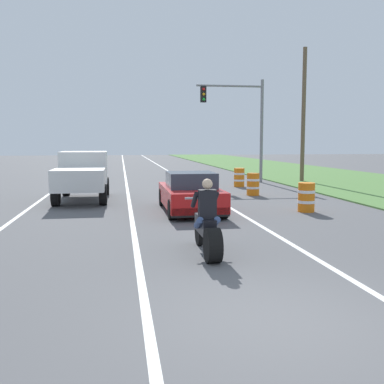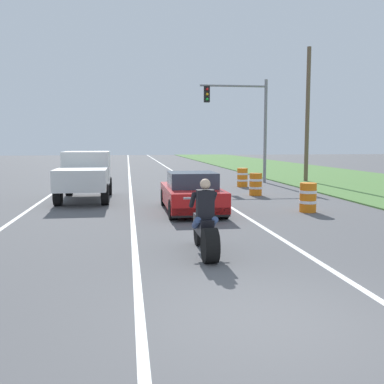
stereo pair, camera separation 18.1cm
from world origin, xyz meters
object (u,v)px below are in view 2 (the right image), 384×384
(motorcycle_with_rider, at_px, (205,227))
(construction_barrel_nearest, at_px, (308,197))
(sports_car_red, at_px, (192,193))
(traffic_light_mast_near, at_px, (246,115))
(pickup_truck_left_lane_white, at_px, (85,173))
(construction_barrel_mid, at_px, (256,184))
(construction_barrel_far, at_px, (242,177))

(motorcycle_with_rider, bearing_deg, construction_barrel_nearest, 49.98)
(sports_car_red, distance_m, traffic_light_mast_near, 12.09)
(traffic_light_mast_near, height_order, construction_barrel_nearest, traffic_light_mast_near)
(construction_barrel_nearest, bearing_deg, pickup_truck_left_lane_white, 150.56)
(sports_car_red, height_order, pickup_truck_left_lane_white, pickup_truck_left_lane_white)
(traffic_light_mast_near, height_order, construction_barrel_mid, traffic_light_mast_near)
(pickup_truck_left_lane_white, xyz_separation_m, traffic_light_mast_near, (8.60, 6.86, 2.85))
(construction_barrel_far, bearing_deg, pickup_truck_left_lane_white, -150.08)
(traffic_light_mast_near, height_order, construction_barrel_far, traffic_light_mast_near)
(motorcycle_with_rider, xyz_separation_m, construction_barrel_mid, (4.09, 10.30, -0.09))
(sports_car_red, xyz_separation_m, construction_barrel_mid, (3.51, 4.32, -0.13))
(traffic_light_mast_near, distance_m, construction_barrel_nearest, 11.81)
(pickup_truck_left_lane_white, relative_size, construction_barrel_nearest, 4.80)
(sports_car_red, xyz_separation_m, construction_barrel_far, (3.93, 8.27, -0.13))
(motorcycle_with_rider, xyz_separation_m, construction_barrel_far, (4.50, 14.25, -0.09))
(traffic_light_mast_near, distance_m, construction_barrel_mid, 7.29)
(pickup_truck_left_lane_white, xyz_separation_m, construction_barrel_nearest, (7.81, -4.41, -0.60))
(traffic_light_mast_near, bearing_deg, pickup_truck_left_lane_white, -141.40)
(pickup_truck_left_lane_white, bearing_deg, motorcycle_with_rider, -71.19)
(motorcycle_with_rider, xyz_separation_m, traffic_light_mast_near, (5.27, 16.61, 3.36))
(sports_car_red, bearing_deg, motorcycle_with_rider, -95.45)
(motorcycle_with_rider, height_order, construction_barrel_mid, motorcycle_with_rider)
(motorcycle_with_rider, relative_size, construction_barrel_far, 2.21)
(pickup_truck_left_lane_white, relative_size, construction_barrel_far, 4.80)
(sports_car_red, relative_size, construction_barrel_far, 4.30)
(sports_car_red, xyz_separation_m, pickup_truck_left_lane_white, (-3.89, 3.77, 0.48))
(motorcycle_with_rider, bearing_deg, traffic_light_mast_near, 72.39)
(construction_barrel_mid, bearing_deg, traffic_light_mast_near, 79.33)
(traffic_light_mast_near, relative_size, construction_barrel_far, 6.00)
(pickup_truck_left_lane_white, distance_m, traffic_light_mast_near, 11.36)
(construction_barrel_nearest, bearing_deg, construction_barrel_far, 89.93)
(sports_car_red, height_order, construction_barrel_far, sports_car_red)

